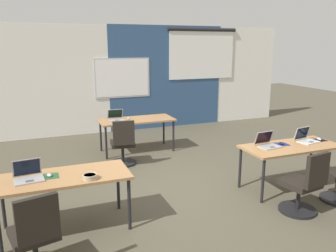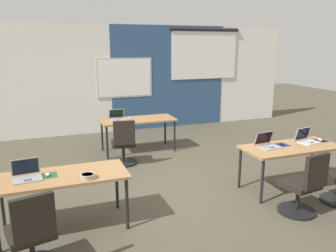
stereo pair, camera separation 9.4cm
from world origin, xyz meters
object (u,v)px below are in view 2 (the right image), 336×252
object	(u,v)px
desk_far_center	(138,122)
mouse_near_left_end	(47,174)
desk_near_left	(62,180)
mouse_near_right_inner	(282,144)
laptop_far_left	(117,118)
snack_bowl	(88,176)
chair_near_right_inner	(303,189)
mouse_near_right_end	(320,140)
mouse_far_left	(130,118)
desk_near_right	(291,150)
chair_far_left	(124,146)
chair_near_left_end	(32,239)
laptop_near_right_inner	(268,144)
laptop_near_right_end	(307,139)
laptop_near_left_end	(27,175)

from	to	relation	value
desk_far_center	mouse_near_left_end	size ratio (longest dim) A/B	14.67
desk_near_left	mouse_near_right_inner	world-z (taller)	mouse_near_right_inner
laptop_far_left	snack_bowl	distance (m)	3.26
laptop_far_left	chair_near_right_inner	bearing A→B (deg)	-61.68
mouse_near_right_end	mouse_far_left	bearing A→B (deg)	132.59
desk_near_left	chair_near_right_inner	world-z (taller)	chair_near_right_inner
desk_near_right	mouse_far_left	size ratio (longest dim) A/B	15.90
desk_near_left	desk_near_right	xyz separation A→B (m)	(3.50, 0.00, 0.00)
chair_far_left	mouse_near_right_end	distance (m)	3.52
chair_far_left	chair_near_left_end	xyz separation A→B (m)	(-1.60, -2.83, 0.00)
laptop_near_right_inner	mouse_near_right_end	world-z (taller)	laptop_near_right_inner
snack_bowl	desk_near_right	bearing A→B (deg)	4.02
desk_far_center	snack_bowl	xyz separation A→B (m)	(-1.46, -3.03, 0.10)
chair_far_left	desk_far_center	bearing A→B (deg)	-116.58
mouse_far_left	mouse_near_left_end	xyz separation A→B (m)	(-1.75, -2.83, 0.00)
desk_far_center	snack_bowl	distance (m)	3.36
desk_near_right	chair_near_left_end	distance (m)	3.95
chair_far_left	mouse_near_right_inner	xyz separation A→B (m)	(2.15, -1.93, 0.36)
chair_near_left_end	snack_bowl	world-z (taller)	chair_near_left_end
chair_near_right_inner	mouse_near_right_end	xyz separation A→B (m)	(1.07, 0.85, 0.36)
chair_near_right_inner	laptop_near_right_end	distance (m)	1.25
laptop_near_right_end	mouse_near_right_inner	bearing A→B (deg)	168.70
desk_near_left	laptop_near_left_end	bearing A→B (deg)	176.12
mouse_far_left	chair_near_right_inner	distance (m)	3.96
laptop_near_right_end	chair_near_left_end	size ratio (longest dim) A/B	0.41
desk_far_center	chair_near_left_end	world-z (taller)	chair_near_left_end
desk_near_left	laptop_near_left_end	world-z (taller)	laptop_near_left_end
laptop_near_right_inner	laptop_near_right_end	size ratio (longest dim) A/B	0.95
mouse_far_left	laptop_near_right_end	world-z (taller)	laptop_near_right_end
chair_near_right_inner	mouse_near_right_end	distance (m)	1.42
desk_far_center	mouse_near_left_end	xyz separation A→B (m)	(-1.92, -2.76, 0.08)
laptop_far_left	laptop_near_right_inner	world-z (taller)	laptop_near_right_inner
mouse_far_left	chair_far_left	xyz separation A→B (m)	(-0.34, -0.84, -0.36)
laptop_near_left_end	laptop_near_right_inner	bearing A→B (deg)	-5.65
laptop_near_right_inner	chair_near_left_end	xyz separation A→B (m)	(-3.48, -0.89, -0.39)
laptop_near_right_end	laptop_near_left_end	xyz separation A→B (m)	(-4.29, -0.07, 0.00)
laptop_near_right_inner	laptop_near_right_end	bearing A→B (deg)	-5.69
laptop_near_right_inner	mouse_far_left	bearing A→B (deg)	113.57
chair_near_right_inner	mouse_near_right_inner	bearing A→B (deg)	-118.13
mouse_far_left	laptop_near_left_end	bearing A→B (deg)	-124.92
chair_near_right_inner	desk_near_right	bearing A→B (deg)	-127.14
chair_near_left_end	laptop_near_right_end	bearing A→B (deg)	178.31
mouse_near_right_inner	desk_near_left	bearing A→B (deg)	-178.24
laptop_near_right_inner	laptop_near_left_end	distance (m)	3.52
desk_far_center	laptop_far_left	bearing A→B (deg)	170.81
desk_far_center	mouse_near_right_end	distance (m)	3.63
chair_near_right_inner	laptop_near_left_end	distance (m)	3.59
desk_far_center	laptop_near_right_inner	bearing A→B (deg)	-63.15
laptop_far_left	chair_near_right_inner	xyz separation A→B (m)	(1.76, -3.64, -0.39)
laptop_near_left_end	snack_bowl	bearing A→B (deg)	-27.09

